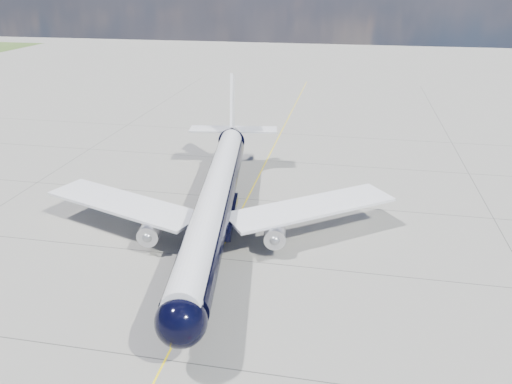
% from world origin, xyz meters
% --- Properties ---
extents(ground, '(320.00, 320.00, 0.00)m').
position_xyz_m(ground, '(0.00, 30.00, 0.00)').
color(ground, gray).
rests_on(ground, ground).
extents(taxiway_centerline, '(0.16, 160.00, 0.01)m').
position_xyz_m(taxiway_centerline, '(0.00, 25.00, 0.00)').
color(taxiway_centerline, yellow).
rests_on(taxiway_centerline, ground).
extents(main_airliner, '(39.66, 48.67, 14.09)m').
position_xyz_m(main_airliner, '(-1.41, 15.52, 4.37)').
color(main_airliner, black).
rests_on(main_airliner, ground).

